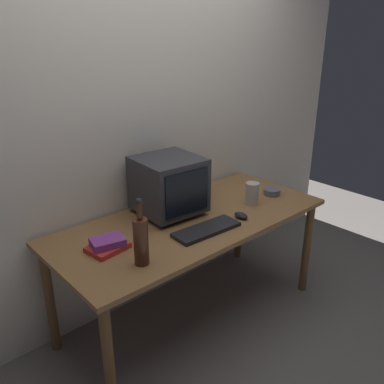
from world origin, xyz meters
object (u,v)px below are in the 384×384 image
Objects in this scene: keyboard at (207,229)px; bottle_tall at (141,240)px; book_stack at (108,245)px; computer_mouse at (241,215)px; bottle_short at (205,188)px; crt_monitor at (169,185)px; cd_spindle at (272,192)px; metal_canister at (252,193)px.

bottle_tall is (-0.49, -0.04, 0.12)m from keyboard.
keyboard is at bearing 4.21° from bottle_tall.
keyboard is at bearing -20.08° from book_stack.
computer_mouse is at bearing 0.69° from keyboard.
keyboard is 0.54m from bottle_short.
crt_monitor reaches higher than book_stack.
book_stack is 1.29m from cd_spindle.
crt_monitor reaches higher than bottle_tall.
crt_monitor is at bearing 15.31° from book_stack.
cd_spindle is at bearing -18.34° from crt_monitor.
crt_monitor reaches higher than cd_spindle.
keyboard is at bearing -172.35° from cd_spindle.
cd_spindle is at bearing 2.55° from metal_canister.
bottle_short is at bearing 50.47° from keyboard.
bottle_short reaches higher than book_stack.
book_stack is (-0.54, 0.20, 0.02)m from keyboard.
bottle_tall reaches higher than book_stack.
computer_mouse is at bearing -101.19° from bottle_short.
bottle_short is (0.37, 0.05, -0.13)m from crt_monitor.
crt_monitor is 1.82× the size of book_stack.
bottle_tall is 1.24m from cd_spindle.
book_stack is 1.50× the size of metal_canister.
crt_monitor is 2.30× the size of bottle_short.
computer_mouse is 0.47m from cd_spindle.
computer_mouse is at bearing -155.34° from metal_canister.
cd_spindle is at bearing 6.30° from bottle_tall.
cd_spindle reaches higher than keyboard.
bottle_tall is at bearing -153.22° from bottle_short.
bottle_short is 1.19× the size of metal_canister.
bottle_tall is at bearing -175.35° from computer_mouse.
crt_monitor is 0.62m from bottle_tall.
metal_canister is at bearing -64.83° from bottle_short.
keyboard is 3.50× the size of cd_spindle.
computer_mouse is 0.67× the size of metal_canister.
keyboard is 0.58m from book_stack.
crt_monitor is at bearing -172.52° from bottle_short.
keyboard is 0.29m from computer_mouse.
keyboard is at bearing -170.05° from metal_canister.
computer_mouse is at bearing -14.33° from book_stack.
metal_canister is (0.51, 0.09, 0.06)m from keyboard.
cd_spindle is (0.46, 0.11, 0.00)m from computer_mouse.
metal_canister is at bearing -5.90° from book_stack.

